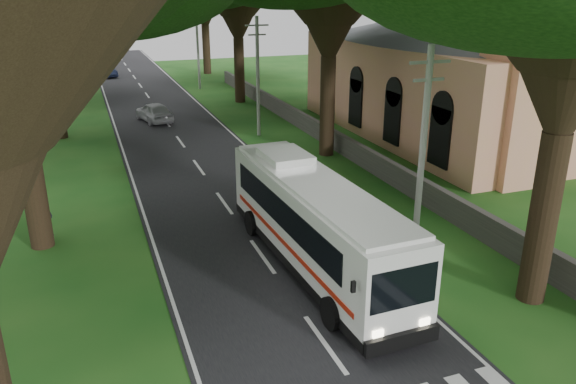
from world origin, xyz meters
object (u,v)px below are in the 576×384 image
Objects in this scene: pole_mid at (258,75)px; pedestrian at (48,219)px; pole_far at (198,46)px; church at (453,64)px; coach_bus at (314,221)px; distant_car_a at (154,112)px; pole_near at (422,153)px; distant_car_b at (107,71)px.

pole_mid is 18.97m from pedestrian.
church is at bearing -63.18° from pole_far.
distant_car_a is at bearing 92.99° from coach_bus.
church is at bearing 51.50° from pole_near.
church reaches higher than pole_mid.
distant_car_b is at bearing 120.08° from church.
distant_car_a is (-6.30, 6.61, -3.41)m from pole_mid.
distant_car_a is 24.76m from distant_car_b.
pole_mid is at bearing 90.00° from pole_near.
pole_near is at bearing 90.66° from distant_car_a.
church is at bearing -51.30° from pedestrian.
distant_car_a is 20.94m from pedestrian.
pole_near is 1.00× the size of pole_mid.
distant_car_a reaches higher than distant_car_b.
coach_bus is (-3.93, 0.61, -2.36)m from pole_near.
pole_near is at bearing -128.50° from church.
pole_mid is 20.00m from pole_far.
pedestrian is (-25.62, -8.69, -4.14)m from church.
distant_car_b is 44.71m from pedestrian.
church is at bearing -74.70° from distant_car_b.
pole_far reaches higher than pedestrian.
church is 6.30× the size of distant_car_b.
pole_near is 15.31m from pedestrian.
coach_bus reaches higher than distant_car_a.
pole_far is (0.00, 40.00, 0.00)m from pole_near.
pole_far is (-12.36, 24.45, -0.73)m from church.
distant_car_a is 2.85× the size of pedestrian.
pole_mid is at bearing 76.32° from coach_bus.
pole_near is 2.10× the size of distant_car_b.
pedestrian is at bearing 143.96° from coach_bus.
pole_far is 2.10× the size of distant_car_b.
pole_near is 1.83× the size of distant_car_a.
pedestrian is (-13.25, -13.14, -3.41)m from pole_mid.
distant_car_a is (-6.30, -13.39, -3.41)m from pole_far.
pole_mid is 9.75m from distant_car_a.
pole_far is (0.00, 20.00, 0.00)m from pole_mid.
church is at bearing 136.67° from distant_car_a.
distant_car_b is at bearing 104.93° from pole_mid.
pole_far is at bearing 90.00° from pole_mid.
pedestrian is at bearing -111.09° from distant_car_b.
pole_near is at bearing -95.55° from distant_car_b.
pole_near is (-12.36, -15.55, -0.73)m from church.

